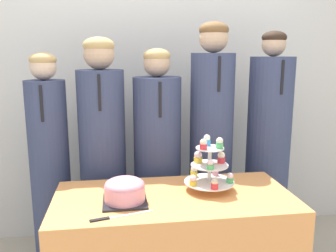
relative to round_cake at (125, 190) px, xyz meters
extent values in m
cube|color=silver|center=(0.26, 1.14, 0.56)|extent=(9.00, 0.06, 2.70)
cube|color=#232328|center=(0.00, 0.00, -0.06)|extent=(0.22, 0.22, 0.01)
cylinder|color=pink|center=(0.00, 0.00, -0.02)|extent=(0.20, 0.20, 0.08)
ellipsoid|color=pink|center=(0.00, 0.00, 0.03)|extent=(0.20, 0.20, 0.07)
cube|color=silver|center=(0.03, -0.15, -0.06)|extent=(0.21, 0.07, 0.00)
cube|color=black|center=(-0.12, -0.19, -0.06)|extent=(0.09, 0.04, 0.01)
cylinder|color=silver|center=(0.47, 0.10, 0.06)|extent=(0.02, 0.02, 0.24)
cylinder|color=silver|center=(0.47, 0.10, -0.02)|extent=(0.28, 0.28, 0.01)
cylinder|color=silver|center=(0.47, 0.10, 0.08)|extent=(0.21, 0.21, 0.01)
cylinder|color=silver|center=(0.47, 0.10, 0.17)|extent=(0.15, 0.15, 0.01)
cylinder|color=yellow|center=(0.36, 0.05, 0.00)|extent=(0.04, 0.04, 0.03)
sphere|color=silver|center=(0.36, 0.05, 0.02)|extent=(0.04, 0.04, 0.04)
cylinder|color=#E5333D|center=(0.46, -0.01, 0.00)|extent=(0.04, 0.04, 0.03)
sphere|color=beige|center=(0.46, -0.01, 0.02)|extent=(0.04, 0.04, 0.04)
cylinder|color=#4CB766|center=(0.57, 0.07, 0.00)|extent=(0.04, 0.04, 0.03)
sphere|color=silver|center=(0.57, 0.07, 0.02)|extent=(0.04, 0.04, 0.04)
cylinder|color=pink|center=(0.53, 0.20, 0.00)|extent=(0.04, 0.04, 0.03)
sphere|color=#F4E5C6|center=(0.53, 0.20, 0.02)|extent=(0.03, 0.03, 0.03)
cylinder|color=yellow|center=(0.40, 0.19, 0.00)|extent=(0.04, 0.04, 0.03)
sphere|color=#F4E5C6|center=(0.40, 0.19, 0.03)|extent=(0.04, 0.04, 0.04)
cylinder|color=yellow|center=(0.41, 0.15, 0.09)|extent=(0.05, 0.05, 0.03)
sphere|color=silver|center=(0.41, 0.15, 0.12)|extent=(0.04, 0.04, 0.04)
cylinder|color=#4CB766|center=(0.45, 0.02, 0.09)|extent=(0.04, 0.04, 0.03)
sphere|color=silver|center=(0.45, 0.02, 0.12)|extent=(0.04, 0.04, 0.04)
cylinder|color=#E5333D|center=(0.54, 0.12, 0.10)|extent=(0.04, 0.04, 0.03)
sphere|color=#F4E5C6|center=(0.54, 0.12, 0.12)|extent=(0.04, 0.04, 0.04)
cylinder|color=#3893DB|center=(0.46, 0.15, 0.19)|extent=(0.04, 0.04, 0.03)
sphere|color=white|center=(0.46, 0.15, 0.22)|extent=(0.04, 0.04, 0.04)
cylinder|color=#E5333D|center=(0.42, 0.07, 0.19)|extent=(0.04, 0.04, 0.03)
sphere|color=#F4E5C6|center=(0.42, 0.07, 0.21)|extent=(0.04, 0.04, 0.04)
cylinder|color=#4CB766|center=(0.51, 0.08, 0.19)|extent=(0.04, 0.04, 0.03)
sphere|color=white|center=(0.51, 0.08, 0.22)|extent=(0.04, 0.04, 0.04)
cylinder|color=#384266|center=(-0.47, 0.60, -0.14)|extent=(0.25, 0.25, 1.31)
sphere|color=beige|center=(-0.47, 0.60, 0.60)|extent=(0.16, 0.16, 0.16)
ellipsoid|color=tan|center=(-0.47, 0.60, 0.64)|extent=(0.16, 0.16, 0.09)
cube|color=black|center=(-0.47, 0.47, 0.38)|extent=(0.02, 0.01, 0.22)
cylinder|color=#384266|center=(-0.13, 0.60, -0.11)|extent=(0.30, 0.30, 1.37)
sphere|color=#D6AD89|center=(-0.13, 0.60, 0.67)|extent=(0.19, 0.19, 0.19)
ellipsoid|color=tan|center=(-0.13, 0.60, 0.73)|extent=(0.20, 0.20, 0.11)
cube|color=black|center=(-0.13, 0.45, 0.45)|extent=(0.02, 0.01, 0.22)
cylinder|color=#384266|center=(0.24, 0.60, -0.13)|extent=(0.32, 0.32, 1.32)
sphere|color=#D6AD89|center=(0.24, 0.60, 0.62)|extent=(0.18, 0.18, 0.18)
ellipsoid|color=tan|center=(0.24, 0.60, 0.66)|extent=(0.18, 0.18, 0.10)
cube|color=black|center=(0.24, 0.44, 0.40)|extent=(0.02, 0.01, 0.22)
cylinder|color=#384266|center=(0.61, 0.60, -0.06)|extent=(0.29, 0.29, 1.47)
sphere|color=#D6AD89|center=(0.61, 0.60, 0.78)|extent=(0.19, 0.19, 0.19)
ellipsoid|color=brown|center=(0.61, 0.60, 0.83)|extent=(0.19, 0.19, 0.10)
cube|color=black|center=(0.61, 0.45, 0.55)|extent=(0.02, 0.01, 0.22)
cylinder|color=#384266|center=(1.03, 0.60, -0.07)|extent=(0.30, 0.30, 1.45)
sphere|color=#D6AD89|center=(1.03, 0.60, 0.74)|extent=(0.16, 0.16, 0.16)
ellipsoid|color=#332319|center=(1.03, 0.60, 0.78)|extent=(0.16, 0.16, 0.09)
cube|color=black|center=(1.03, 0.45, 0.53)|extent=(0.02, 0.01, 0.22)
camera|label=1|loc=(-0.03, -1.71, 0.67)|focal=38.00mm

